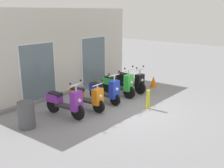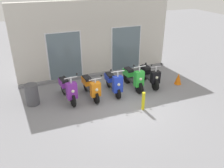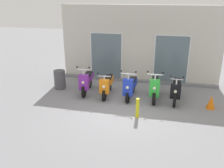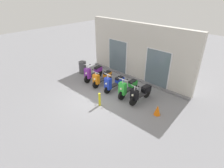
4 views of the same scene
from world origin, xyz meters
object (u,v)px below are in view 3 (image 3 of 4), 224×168
at_px(scooter_green, 155,88).
at_px(curb_bollard, 137,108).
at_px(traffic_cone, 211,102).
at_px(scooter_blue, 130,87).
at_px(scooter_black, 176,90).
at_px(trash_bin, 60,80).
at_px(scooter_purple, 87,81).
at_px(scooter_orange, 107,85).

height_order(scooter_green, curb_bollard, scooter_green).
bearing_deg(curb_bollard, traffic_cone, 27.47).
xyz_separation_m(scooter_blue, scooter_black, (1.80, 0.11, -0.01)).
xyz_separation_m(scooter_blue, curb_bollard, (0.52, -1.63, -0.14)).
xyz_separation_m(scooter_black, trash_bin, (-5.06, 0.20, -0.06)).
xyz_separation_m(scooter_green, traffic_cone, (2.11, -0.38, -0.24)).
bearing_deg(trash_bin, scooter_black, -2.26).
distance_m(scooter_purple, scooter_green, 2.87).
bearing_deg(scooter_green, scooter_blue, -175.49).
xyz_separation_m(scooter_orange, scooter_black, (2.79, 0.09, 0.01)).
relative_size(scooter_orange, scooter_blue, 1.04).
xyz_separation_m(scooter_blue, scooter_green, (0.97, 0.08, 0.01)).
bearing_deg(scooter_black, trash_bin, 177.74).
height_order(scooter_green, trash_bin, scooter_green).
bearing_deg(trash_bin, scooter_blue, -5.43).
bearing_deg(scooter_green, trash_bin, 176.84).
bearing_deg(traffic_cone, scooter_orange, 175.54).
bearing_deg(scooter_black, scooter_green, -177.73).
xyz_separation_m(scooter_orange, trash_bin, (-2.27, 0.29, -0.05)).
distance_m(scooter_purple, trash_bin, 1.37).
relative_size(scooter_orange, trash_bin, 1.97).
relative_size(curb_bollard, traffic_cone, 1.35).
bearing_deg(scooter_orange, traffic_cone, -4.46).
height_order(scooter_orange, scooter_black, scooter_black).
xyz_separation_m(scooter_blue, trash_bin, (-3.25, 0.31, -0.07)).
relative_size(scooter_orange, scooter_black, 0.99).
xyz_separation_m(scooter_purple, scooter_green, (2.87, -0.02, -0.01)).
distance_m(scooter_green, trash_bin, 4.23).
xyz_separation_m(scooter_purple, traffic_cone, (4.98, -0.40, -0.25)).
distance_m(curb_bollard, traffic_cone, 2.88).
xyz_separation_m(scooter_purple, curb_bollard, (2.43, -1.72, -0.16)).
xyz_separation_m(curb_bollard, trash_bin, (-3.77, 1.94, 0.07)).
height_order(curb_bollard, traffic_cone, curb_bollard).
distance_m(scooter_blue, trash_bin, 3.27).
bearing_deg(trash_bin, scooter_orange, -7.36).
relative_size(curb_bollard, trash_bin, 0.84).
xyz_separation_m(scooter_green, curb_bollard, (-0.45, -1.71, -0.15)).
xyz_separation_m(scooter_purple, scooter_blue, (1.90, -0.09, -0.03)).
bearing_deg(traffic_cone, scooter_blue, 174.42).
distance_m(scooter_blue, traffic_cone, 3.10).
height_order(scooter_purple, scooter_black, scooter_purple).
bearing_deg(scooter_green, curb_bollard, -104.63).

